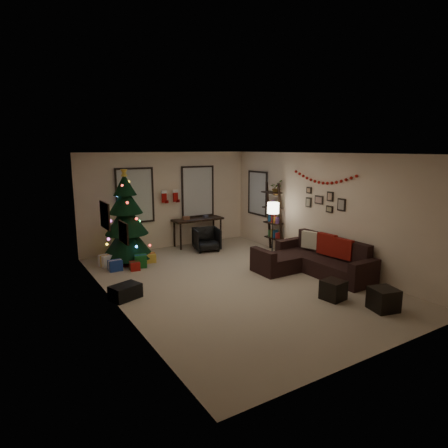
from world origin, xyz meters
The scene contains 29 objects.
floor centered at (0.00, 0.00, 0.00)m, with size 7.00×7.00×0.00m, color tan.
ceiling centered at (0.00, 0.00, 2.70)m, with size 7.00×7.00×0.00m, color white.
wall_back centered at (0.00, 3.50, 1.35)m, with size 5.00×5.00×0.00m, color beige.
wall_front centered at (0.00, -3.50, 1.35)m, with size 5.00×5.00×0.00m, color beige.
wall_left centered at (-2.50, 0.00, 1.35)m, with size 7.00×7.00×0.00m, color beige.
wall_right centered at (2.50, 0.00, 1.35)m, with size 7.00×7.00×0.00m, color beige.
window_back_left centered at (-0.95, 3.47, 1.55)m, with size 1.05×0.06×1.50m.
window_back_right centered at (0.95, 3.47, 1.55)m, with size 1.05×0.06×1.50m.
window_right_wall centered at (2.47, 2.55, 1.50)m, with size 0.06×0.90×1.30m.
christmas_tree centered at (-1.45, 2.71, 0.99)m, with size 1.28×1.28×2.39m.
presents centered at (-1.56, 2.22, 0.13)m, with size 1.30×0.89×0.30m.
sofa centered at (1.87, -0.40, 0.27)m, with size 1.68×2.46×0.82m.
pillow_red_a centered at (2.21, -0.97, 0.64)m, with size 0.12×0.44×0.44m, color maroon.
pillow_red_b centered at (2.21, -0.48, 0.64)m, with size 0.13×0.49×0.49m, color maroon.
pillow_cream centered at (2.21, 0.07, 0.63)m, with size 0.12×0.41×0.41m, color beige.
ottoman_near centered at (1.06, -1.77, 0.18)m, with size 0.39×0.39×0.37m, color black.
ottoman_far centered at (1.43, -2.58, 0.20)m, with size 0.42×0.42×0.40m, color black.
desk centered at (0.81, 3.22, 0.71)m, with size 1.48×0.53×0.80m.
desk_chair centered at (0.74, 2.57, 0.32)m, with size 0.63×0.59×0.64m, color black.
bookshelf centered at (2.30, 1.58, 0.92)m, with size 0.30×0.56×1.90m.
potted_plant centered at (2.30, 1.51, 1.82)m, with size 0.46×0.40×0.51m, color #4C4C4C.
floor_lamp centered at (1.95, 1.18, 1.19)m, with size 0.30×0.30×1.43m.
art_map centered at (-2.48, 0.65, 1.57)m, with size 0.04×0.60×0.50m.
art_abstract centered at (-2.48, -0.47, 1.46)m, with size 0.04×0.45×0.35m.
gallery centered at (2.48, -0.07, 1.57)m, with size 0.03×1.25×0.54m.
garland centered at (2.45, -0.03, 2.12)m, with size 0.08×1.90×0.30m, color #A5140C, non-canonical shape.
stocking_left centered at (-0.14, 3.37, 1.49)m, with size 0.20×0.05×0.36m.
stocking_right centered at (0.19, 3.34, 1.49)m, with size 0.20×0.05×0.36m.
storage_bin centered at (-2.27, 0.30, 0.14)m, with size 0.55×0.37×0.27m, color black.
Camera 1 is at (-4.28, -6.54, 2.81)m, focal length 30.86 mm.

